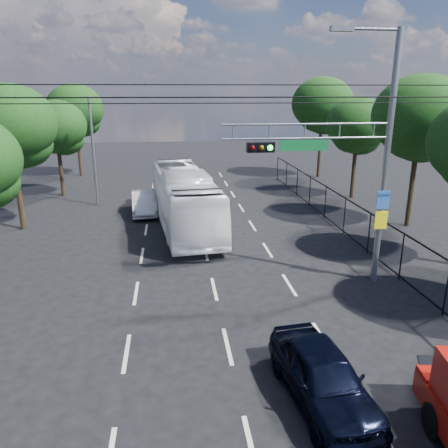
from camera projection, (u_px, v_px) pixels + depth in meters
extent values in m
cube|color=beige|center=(127.00, 353.00, 12.83)|extent=(0.12, 2.00, 0.01)
cube|color=beige|center=(136.00, 293.00, 16.63)|extent=(0.12, 2.00, 0.01)
cube|color=beige|center=(142.00, 255.00, 20.42)|extent=(0.12, 2.00, 0.01)
cube|color=beige|center=(146.00, 230.00, 24.22)|extent=(0.12, 2.00, 0.01)
cube|color=beige|center=(149.00, 211.00, 28.02)|extent=(0.12, 2.00, 0.01)
cube|color=beige|center=(151.00, 196.00, 31.81)|extent=(0.12, 2.00, 0.01)
cube|color=beige|center=(153.00, 185.00, 35.61)|extent=(0.12, 2.00, 0.01)
cube|color=beige|center=(155.00, 176.00, 39.41)|extent=(0.12, 2.00, 0.01)
cube|color=beige|center=(227.00, 346.00, 13.18)|extent=(0.12, 2.00, 0.01)
cube|color=beige|center=(214.00, 289.00, 16.98)|extent=(0.12, 2.00, 0.01)
cube|color=beige|center=(206.00, 253.00, 20.77)|extent=(0.12, 2.00, 0.01)
cube|color=beige|center=(200.00, 228.00, 24.57)|extent=(0.12, 2.00, 0.01)
cube|color=beige|center=(196.00, 209.00, 28.37)|extent=(0.12, 2.00, 0.01)
cube|color=beige|center=(192.00, 195.00, 32.16)|extent=(0.12, 2.00, 0.01)
cube|color=beige|center=(190.00, 184.00, 35.96)|extent=(0.12, 2.00, 0.01)
cube|color=beige|center=(188.00, 175.00, 39.76)|extent=(0.12, 2.00, 0.01)
cube|color=beige|center=(384.00, 436.00, 9.73)|extent=(0.12, 2.00, 0.01)
cube|color=beige|center=(323.00, 339.00, 13.53)|extent=(0.12, 2.00, 0.01)
cube|color=beige|center=(289.00, 285.00, 17.33)|extent=(0.12, 2.00, 0.01)
cube|color=beige|center=(268.00, 250.00, 21.12)|extent=(0.12, 2.00, 0.01)
cube|color=beige|center=(252.00, 226.00, 24.92)|extent=(0.12, 2.00, 0.01)
cube|color=beige|center=(241.00, 208.00, 28.72)|extent=(0.12, 2.00, 0.01)
cube|color=beige|center=(233.00, 194.00, 32.51)|extent=(0.12, 2.00, 0.01)
cube|color=beige|center=(226.00, 183.00, 36.31)|extent=(0.12, 2.00, 0.01)
cube|color=beige|center=(221.00, 175.00, 40.11)|extent=(0.12, 2.00, 0.01)
cylinder|color=slate|center=(386.00, 164.00, 16.35)|extent=(0.24, 0.24, 9.50)
cylinder|color=slate|center=(373.00, 29.00, 14.87)|extent=(2.00, 0.10, 0.10)
cube|color=slate|center=(342.00, 29.00, 14.74)|extent=(0.80, 0.25, 0.18)
cylinder|color=slate|center=(308.00, 124.00, 15.55)|extent=(6.20, 0.08, 0.08)
cylinder|color=slate|center=(307.00, 138.00, 15.69)|extent=(6.20, 0.08, 0.08)
cube|color=black|center=(261.00, 147.00, 15.58)|extent=(1.00, 0.28, 0.35)
sphere|color=#3F0505|center=(252.00, 148.00, 15.40)|extent=(0.20, 0.20, 0.20)
sphere|color=#4C3805|center=(261.00, 148.00, 15.44)|extent=(0.20, 0.20, 0.20)
sphere|color=#0CE533|center=(270.00, 148.00, 15.48)|extent=(0.20, 0.20, 0.20)
cube|color=#0E632C|center=(304.00, 145.00, 15.75)|extent=(1.80, 0.05, 0.40)
cube|color=blue|center=(383.00, 200.00, 16.60)|extent=(0.50, 0.04, 0.70)
cube|color=#FFF30D|center=(381.00, 220.00, 16.84)|extent=(0.50, 0.04, 0.70)
cylinder|color=slate|center=(374.00, 130.00, 15.91)|extent=(0.05, 0.05, 0.50)
cylinder|color=slate|center=(340.00, 131.00, 15.76)|extent=(0.05, 0.05, 0.50)
cylinder|color=slate|center=(305.00, 131.00, 15.61)|extent=(0.05, 0.05, 0.50)
cylinder|color=slate|center=(269.00, 132.00, 15.46)|extent=(0.05, 0.05, 0.50)
cylinder|color=slate|center=(233.00, 132.00, 15.31)|extent=(0.05, 0.05, 0.50)
cylinder|color=slate|center=(94.00, 153.00, 28.49)|extent=(0.18, 0.18, 7.00)
cylinder|color=slate|center=(102.00, 97.00, 27.56)|extent=(1.60, 0.09, 0.09)
cube|color=slate|center=(116.00, 97.00, 27.66)|extent=(0.60, 0.22, 0.15)
cylinder|color=black|center=(219.00, 97.00, 12.97)|extent=(22.00, 0.04, 0.04)
cylinder|color=black|center=(209.00, 85.00, 16.18)|extent=(22.00, 0.04, 0.04)
cylinder|color=black|center=(206.00, 103.00, 17.81)|extent=(22.00, 0.04, 0.04)
cube|color=black|center=(362.00, 208.00, 21.09)|extent=(0.04, 34.00, 0.06)
cube|color=black|center=(359.00, 243.00, 21.62)|extent=(0.04, 34.00, 0.06)
cylinder|color=black|center=(447.00, 288.00, 14.72)|extent=(0.06, 0.06, 2.00)
cylinder|color=black|center=(402.00, 256.00, 17.57)|extent=(0.06, 0.06, 2.00)
cylinder|color=black|center=(369.00, 233.00, 20.42)|extent=(0.06, 0.06, 2.00)
cylinder|color=black|center=(344.00, 216.00, 23.26)|extent=(0.06, 0.06, 2.00)
cylinder|color=black|center=(325.00, 202.00, 26.11)|extent=(0.06, 0.06, 2.00)
cylinder|color=black|center=(310.00, 191.00, 28.96)|extent=(0.06, 0.06, 2.00)
cylinder|color=black|center=(297.00, 182.00, 31.81)|extent=(0.06, 0.06, 2.00)
cylinder|color=black|center=(287.00, 175.00, 34.65)|extent=(0.06, 0.06, 2.00)
cylinder|color=black|center=(278.00, 168.00, 37.50)|extent=(0.06, 0.06, 2.00)
cylinder|color=black|center=(412.00, 185.00, 24.30)|extent=(0.28, 0.28, 4.76)
ellipsoid|color=black|center=(421.00, 116.00, 23.20)|extent=(5.10, 5.10, 4.33)
ellipsoid|color=black|center=(422.00, 138.00, 23.88)|extent=(3.40, 3.40, 2.72)
ellipsoid|color=black|center=(414.00, 136.00, 23.27)|extent=(3.23, 3.23, 2.58)
cylinder|color=black|center=(354.00, 170.00, 31.00)|extent=(0.28, 0.28, 4.03)
ellipsoid|color=black|center=(358.00, 124.00, 30.08)|extent=(4.32, 4.32, 3.67)
ellipsoid|color=black|center=(360.00, 138.00, 30.70)|extent=(2.88, 2.88, 2.30)
ellipsoid|color=black|center=(353.00, 137.00, 30.10)|extent=(2.74, 2.74, 2.19)
cylinder|color=black|center=(320.00, 149.00, 38.49)|extent=(0.28, 0.28, 4.93)
ellipsoid|color=black|center=(323.00, 104.00, 37.36)|extent=(5.28, 5.28, 4.49)
ellipsoid|color=black|center=(325.00, 118.00, 38.05)|extent=(3.52, 3.52, 2.82)
ellipsoid|color=black|center=(319.00, 116.00, 37.43)|extent=(3.34, 3.34, 2.68)
cylinder|color=black|center=(18.00, 190.00, 23.73)|extent=(0.28, 0.28, 4.48)
ellipsoid|color=black|center=(9.00, 123.00, 22.70)|extent=(4.80, 4.80, 4.08)
ellipsoid|color=black|center=(22.00, 144.00, 23.36)|extent=(3.20, 3.20, 2.56)
ellipsoid|color=black|center=(3.00, 143.00, 22.75)|extent=(3.04, 3.04, 2.43)
cylinder|color=black|center=(61.00, 169.00, 31.45)|extent=(0.28, 0.28, 3.92)
ellipsoid|color=black|center=(56.00, 126.00, 30.55)|extent=(4.20, 4.20, 3.57)
ellipsoid|color=black|center=(64.00, 139.00, 31.17)|extent=(2.80, 2.80, 2.24)
ellipsoid|color=black|center=(52.00, 138.00, 30.56)|extent=(2.66, 2.66, 2.13)
cylinder|color=black|center=(79.00, 150.00, 38.92)|extent=(0.28, 0.28, 4.59)
ellipsoid|color=black|center=(75.00, 109.00, 37.86)|extent=(4.92, 4.92, 4.18)
ellipsoid|color=black|center=(82.00, 122.00, 38.53)|extent=(3.28, 3.28, 2.62)
ellipsoid|color=black|center=(72.00, 120.00, 37.92)|extent=(3.12, 3.12, 2.49)
cylinder|color=black|center=(435.00, 421.00, 9.66)|extent=(0.41, 0.81, 0.78)
imported|color=black|center=(323.00, 376.00, 10.67)|extent=(2.10, 4.29, 1.41)
imported|color=white|center=(184.00, 198.00, 24.52)|extent=(3.85, 11.69, 3.20)
imported|color=silver|center=(144.00, 203.00, 27.25)|extent=(1.82, 4.31, 1.38)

